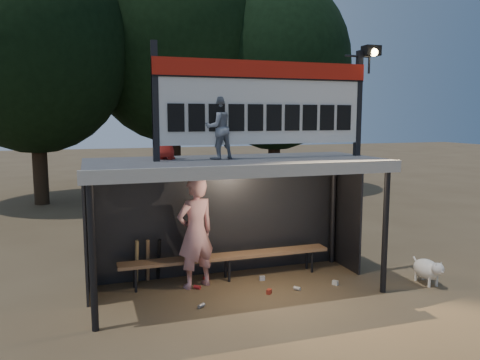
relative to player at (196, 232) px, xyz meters
name	(u,v)px	position (x,y,z in m)	size (l,w,h in m)	color
ground	(236,290)	(0.64, -0.37, -1.00)	(80.00, 80.00, 0.00)	brown
player	(196,232)	(0.00, 0.00, 0.00)	(0.73, 0.48, 2.00)	silver
child_a	(218,128)	(0.33, -0.33, 1.85)	(0.51, 0.40, 1.06)	slate
child_b	(166,134)	(-0.50, -0.07, 1.75)	(0.42, 0.27, 0.86)	#A82119
dugout_shelter	(232,185)	(0.64, -0.12, 0.85)	(5.10, 2.08, 2.32)	#424245
scoreboard_assembly	(267,100)	(1.20, -0.38, 2.32)	(4.10, 0.27, 1.99)	black
bench	(227,257)	(0.64, 0.18, -0.57)	(4.00, 0.35, 0.48)	#926845
tree_left	(33,43)	(-3.36, 9.63, 4.51)	(6.46, 6.46, 9.27)	#312215
tree_mid	(173,38)	(1.64, 11.13, 5.17)	(7.22, 7.22, 10.36)	black
tree_right	(275,64)	(5.64, 10.13, 4.19)	(6.08, 6.08, 8.72)	black
dog	(428,269)	(4.05, -1.19, -0.72)	(0.36, 0.81, 0.49)	silver
bats	(148,260)	(-0.80, 0.45, -0.57)	(0.48, 0.33, 0.84)	#A7844E
litter	(254,287)	(0.95, -0.43, -0.96)	(2.68, 1.30, 0.08)	#B7321F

